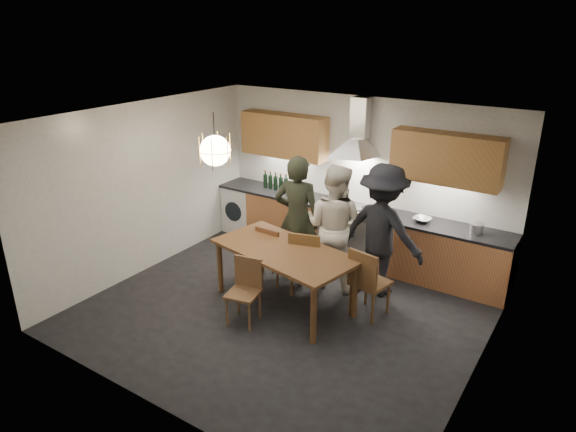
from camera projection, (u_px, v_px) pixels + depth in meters
The scene contains 17 objects.
ground at pixel (284, 310), 6.97m from camera, with size 5.00×5.00×0.00m, color black.
room_shell at pixel (284, 191), 6.36m from camera, with size 5.02×4.52×2.61m.
counter_run at pixel (352, 233), 8.32m from camera, with size 5.00×0.62×0.90m.
range_stove at pixel (350, 233), 8.33m from camera, with size 0.90×0.60×0.92m.
wall_fixtures at pixel (358, 145), 7.91m from camera, with size 4.30×0.54×1.10m.
pendant_lamp at pixel (215, 151), 6.65m from camera, with size 0.43×0.43×0.70m.
dining_table at pixel (284, 256), 6.86m from camera, with size 2.12×1.35×0.83m.
chair_back_left at pixel (272, 251), 7.52m from camera, with size 0.42×0.42×0.90m.
chair_back_mid at pixel (306, 259), 7.16m from camera, with size 0.54×0.54×0.98m.
chair_back_right at pixel (367, 279), 6.63m from camera, with size 0.51×0.51×0.97m.
chair_front at pixel (246, 286), 6.60m from camera, with size 0.46×0.46×0.86m.
person_left at pixel (297, 219), 7.51m from camera, with size 0.70×0.46×1.91m, color black.
person_mid at pixel (334, 226), 7.34m from camera, with size 0.90×0.70×1.84m, color beige.
person_right at pixel (382, 231), 7.12m from camera, with size 1.23×0.71×1.90m, color black.
mixing_bowl at pixel (422, 220), 7.55m from camera, with size 0.26×0.26×0.06m, color #B7B7BA.
stock_pot at pixel (476, 229), 7.15m from camera, with size 0.19×0.19×0.13m, color silver.
wine_bottles at pixel (276, 181), 8.91m from camera, with size 0.51×0.07×0.31m.
Camera 1 is at (3.36, -5.02, 3.72)m, focal length 32.00 mm.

